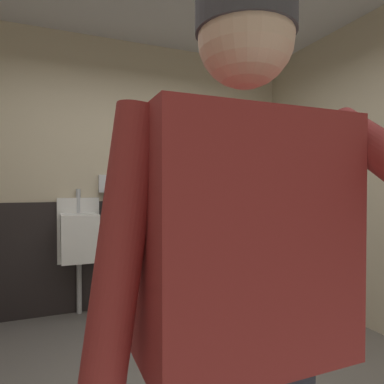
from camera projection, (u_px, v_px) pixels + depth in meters
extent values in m
cube|color=beige|center=(116.00, 174.00, 3.62)|extent=(4.52, 0.12, 2.80)
cube|color=black|center=(117.00, 254.00, 3.57)|extent=(3.92, 0.03, 1.11)
cube|color=white|center=(78.00, 230.00, 3.40)|extent=(0.40, 0.05, 0.65)
cube|color=white|center=(80.00, 238.00, 3.24)|extent=(0.34, 0.30, 0.45)
cylinder|color=#B7BABF|center=(78.00, 201.00, 3.38)|extent=(0.04, 0.04, 0.24)
cylinder|color=#B7BABF|center=(79.00, 286.00, 3.37)|extent=(0.05, 0.05, 0.55)
cube|color=white|center=(151.00, 227.00, 3.69)|extent=(0.40, 0.05, 0.65)
cube|color=white|center=(155.00, 233.00, 3.53)|extent=(0.34, 0.30, 0.45)
cylinder|color=#B7BABF|center=(151.00, 200.00, 3.67)|extent=(0.04, 0.04, 0.24)
cylinder|color=#B7BABF|center=(152.00, 278.00, 3.66)|extent=(0.05, 0.05, 0.55)
cube|color=white|center=(213.00, 224.00, 3.98)|extent=(0.40, 0.05, 0.65)
cube|color=white|center=(220.00, 230.00, 3.82)|extent=(0.34, 0.30, 0.45)
cylinder|color=#B7BABF|center=(213.00, 199.00, 3.96)|extent=(0.04, 0.04, 0.24)
cylinder|color=#B7BABF|center=(214.00, 271.00, 3.95)|extent=(0.05, 0.05, 0.55)
cube|color=#4C4C51|center=(120.00, 218.00, 3.35)|extent=(0.04, 0.40, 0.90)
cube|color=maroon|center=(245.00, 237.00, 0.76)|extent=(0.46, 0.24, 0.54)
cylinder|color=maroon|center=(121.00, 248.00, 0.65)|extent=(0.17, 0.09, 0.56)
sphere|color=beige|center=(246.00, 40.00, 0.75)|extent=(0.21, 0.21, 0.21)
cylinder|color=#3F3F47|center=(246.00, 13.00, 0.75)|extent=(0.22, 0.22, 0.10)
cube|color=silver|center=(104.00, 184.00, 3.47)|extent=(0.10, 0.07, 0.18)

